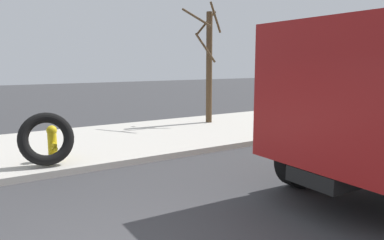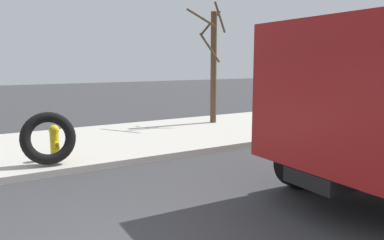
% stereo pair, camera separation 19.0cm
% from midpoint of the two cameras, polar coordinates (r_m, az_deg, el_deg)
% --- Properties ---
extents(sidewalk_curb, '(36.00, 5.00, 0.15)m').
position_cam_midpoint_polar(sidewalk_curb, '(10.71, -23.81, -4.38)').
color(sidewalk_curb, '#BCB7AD').
rests_on(sidewalk_curb, ground).
extents(fire_hydrant, '(0.23, 0.53, 0.82)m').
position_cam_midpoint_polar(fire_hydrant, '(9.11, -19.73, -3.08)').
color(fire_hydrant, yellow).
rests_on(fire_hydrant, sidewalk_curb).
extents(loose_tire, '(1.23, 0.71, 1.18)m').
position_cam_midpoint_polar(loose_tire, '(8.69, -20.56, -2.62)').
color(loose_tire, black).
rests_on(loose_tire, sidewalk_curb).
extents(bare_tree, '(1.34, 1.39, 4.35)m').
position_cam_midpoint_polar(bare_tree, '(13.85, 3.64, 8.75)').
color(bare_tree, '#4C3823').
rests_on(bare_tree, sidewalk_curb).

